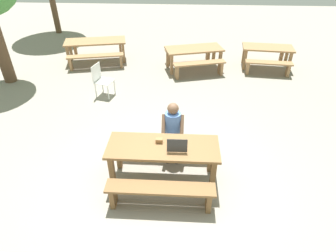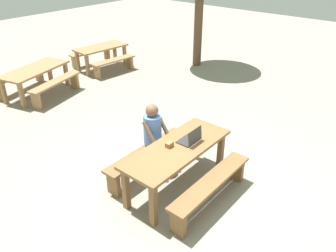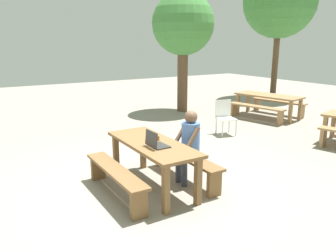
{
  "view_description": "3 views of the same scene",
  "coord_description": "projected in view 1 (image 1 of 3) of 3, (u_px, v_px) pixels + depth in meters",
  "views": [
    {
      "loc": [
        0.31,
        -3.87,
        3.87
      ],
      "look_at": [
        0.07,
        0.25,
        1.03
      ],
      "focal_mm": 30.77,
      "sensor_mm": 36.0,
      "label": 1
    },
    {
      "loc": [
        -3.41,
        -2.65,
        3.57
      ],
      "look_at": [
        0.07,
        0.25,
        1.03
      ],
      "focal_mm": 35.51,
      "sensor_mm": 36.0,
      "label": 2
    },
    {
      "loc": [
        4.47,
        -2.45,
        2.33
      ],
      "look_at": [
        0.07,
        0.25,
        1.03
      ],
      "focal_mm": 35.54,
      "sensor_mm": 36.0,
      "label": 3
    }
  ],
  "objects": [
    {
      "name": "picnic_table_front",
      "position": [
        163.0,
        151.0,
        5.02
      ],
      "size": [
        1.94,
        0.75,
        0.78
      ],
      "color": "brown",
      "rests_on": "ground"
    },
    {
      "name": "small_pouch",
      "position": [
        159.0,
        141.0,
        5.02
      ],
      "size": [
        0.12,
        0.08,
        0.08
      ],
      "color": "olive",
      "rests_on": "picnic_table_front"
    },
    {
      "name": "picnic_table_rear",
      "position": [
        194.0,
        51.0,
        9.29
      ],
      "size": [
        1.96,
        1.25,
        0.7
      ],
      "rotation": [
        0.0,
        0.0,
        0.26
      ],
      "color": "#9E754C",
      "rests_on": "ground"
    },
    {
      "name": "plastic_chair",
      "position": [
        101.0,
        79.0,
        7.85
      ],
      "size": [
        0.54,
        0.54,
        0.88
      ],
      "rotation": [
        0.0,
        0.0,
        1.31
      ],
      "color": "white",
      "rests_on": "ground"
    },
    {
      "name": "picnic_table_mid",
      "position": [
        267.0,
        50.0,
        9.38
      ],
      "size": [
        1.66,
        0.88,
        0.71
      ],
      "rotation": [
        0.0,
        0.0,
        -0.09
      ],
      "color": "#9E754C",
      "rests_on": "ground"
    },
    {
      "name": "bench_near",
      "position": [
        160.0,
        192.0,
        4.67
      ],
      "size": [
        1.78,
        0.3,
        0.45
      ],
      "color": "brown",
      "rests_on": "ground"
    },
    {
      "name": "bench_rear_north",
      "position": [
        188.0,
        52.0,
        9.94
      ],
      "size": [
        1.65,
        0.72,
        0.46
      ],
      "rotation": [
        0.0,
        0.0,
        0.26
      ],
      "color": "#9E754C",
      "rests_on": "ground"
    },
    {
      "name": "person_seated",
      "position": [
        173.0,
        128.0,
        5.47
      ],
      "size": [
        0.42,
        0.41,
        1.25
      ],
      "color": "#333847",
      "rests_on": "ground"
    },
    {
      "name": "bench_mid_south",
      "position": [
        268.0,
        65.0,
        9.03
      ],
      "size": [
        1.46,
        0.43,
        0.43
      ],
      "rotation": [
        0.0,
        0.0,
        -0.09
      ],
      "color": "#9E754C",
      "rests_on": "ground"
    },
    {
      "name": "bench_distant_north",
      "position": [
        98.0,
        45.0,
        10.55
      ],
      "size": [
        1.85,
        0.68,
        0.46
      ],
      "rotation": [
        0.0,
        0.0,
        0.21
      ],
      "color": "#9E754C",
      "rests_on": "ground"
    },
    {
      "name": "bench_distant_south",
      "position": [
        96.0,
        58.0,
        9.44
      ],
      "size": [
        1.85,
        0.68,
        0.46
      ],
      "rotation": [
        0.0,
        0.0,
        0.21
      ],
      "color": "#9E754C",
      "rests_on": "ground"
    },
    {
      "name": "bench_far",
      "position": [
        165.0,
        143.0,
        5.73
      ],
      "size": [
        1.78,
        0.3,
        0.45
      ],
      "color": "brown",
      "rests_on": "ground"
    },
    {
      "name": "bench_mid_north",
      "position": [
        264.0,
        52.0,
        10.03
      ],
      "size": [
        1.46,
        0.43,
        0.43
      ],
      "rotation": [
        0.0,
        0.0,
        -0.09
      ],
      "color": "#9E754C",
      "rests_on": "ground"
    },
    {
      "name": "ground_plane",
      "position": [
        163.0,
        178.0,
        5.39
      ],
      "size": [
        30.0,
        30.0,
        0.0
      ],
      "primitive_type": "plane",
      "color": "gray"
    },
    {
      "name": "bench_rear_south",
      "position": [
        199.0,
        66.0,
        8.92
      ],
      "size": [
        1.65,
        0.72,
        0.46
      ],
      "rotation": [
        0.0,
        0.0,
        0.26
      ],
      "color": "#9E754C",
      "rests_on": "ground"
    },
    {
      "name": "picnic_table_distant",
      "position": [
        95.0,
        43.0,
        9.83
      ],
      "size": [
        2.16,
        1.22,
        0.72
      ],
      "rotation": [
        0.0,
        0.0,
        0.21
      ],
      "color": "#9E754C",
      "rests_on": "ground"
    },
    {
      "name": "laptop",
      "position": [
        177.0,
        146.0,
        4.85
      ],
      "size": [
        0.34,
        0.27,
        0.26
      ],
      "rotation": [
        0.0,
        0.0,
        3.16
      ],
      "color": "#2D2D2D",
      "rests_on": "picnic_table_front"
    }
  ]
}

